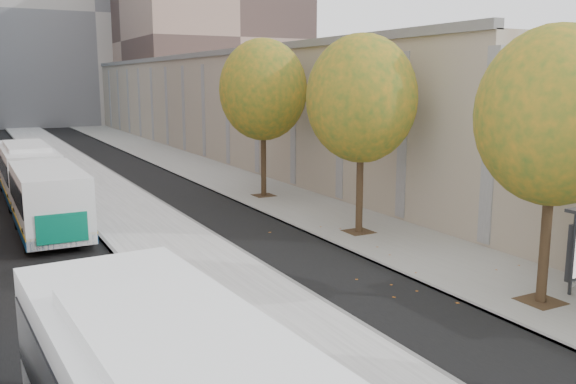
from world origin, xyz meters
TOP-DOWN VIEW (x-y plane):
  - bus_platform at (-3.88, 35.00)m, footprint 4.25×150.00m
  - sidewalk at (4.12, 35.00)m, footprint 4.75×150.00m
  - building_tan at (15.50, 64.00)m, footprint 18.00×92.00m
  - building_far_block at (6.00, 96.00)m, footprint 30.00×18.00m
  - tree_c at (3.60, 13.00)m, footprint 4.20×4.20m
  - tree_d at (3.60, 22.00)m, footprint 4.40×4.40m
  - tree_e at (3.60, 31.00)m, footprint 4.60×4.60m
  - bus_far at (-7.60, 32.39)m, footprint 2.50×16.57m
  - distant_car at (-7.42, 55.08)m, footprint 1.82×4.02m

SIDE VIEW (x-z plane):
  - sidewalk at x=4.12m, z-range 0.00..0.08m
  - bus_platform at x=-3.88m, z-range 0.00..0.15m
  - distant_car at x=-7.42m, z-range 0.00..1.34m
  - bus_far at x=-7.60m, z-range 0.13..2.89m
  - building_tan at x=15.50m, z-range 0.00..8.00m
  - tree_c at x=3.60m, z-range 1.61..8.89m
  - tree_d at x=3.60m, z-range 1.67..9.27m
  - tree_e at x=3.60m, z-range 1.73..9.64m
  - building_far_block at x=6.00m, z-range 0.00..30.00m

